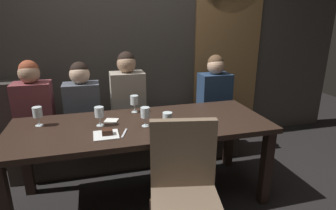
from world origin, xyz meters
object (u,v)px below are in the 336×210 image
Objects in this scene: diner_bearded at (82,99)px; banquette_bench at (132,143)px; wine_glass_center_back at (37,113)px; wine_glass_near_right at (145,113)px; diner_near_end at (215,89)px; dining_table at (142,133)px; wine_glass_far_left at (134,101)px; dessert_plate at (106,134)px; chair_near_side at (185,186)px; wine_glass_near_left at (99,112)px; wine_glass_end_left at (167,118)px; fork_on_table at (124,133)px; diner_far_end at (128,92)px; diner_redhead at (33,101)px.

banquette_bench is at bearing 1.10° from diner_bearded.
wine_glass_near_right is at bearing -15.72° from wine_glass_center_back.
diner_near_end reaches higher than wine_glass_center_back.
dining_table is 0.37m from wine_glass_far_left.
dessert_plate is (0.53, -0.36, -0.10)m from wine_glass_center_back.
dining_table is at bearing -90.00° from banquette_bench.
chair_near_side is 0.96m from wine_glass_near_left.
banquette_bench is 3.34× the size of diner_near_end.
chair_near_side is at bearing -81.00° from wine_glass_far_left.
chair_near_side is at bearing -91.60° from wine_glass_end_left.
fork_on_table is at bearing -150.29° from wine_glass_near_right.
banquette_bench is 15.24× the size of wine_glass_center_back.
dessert_plate is 1.12× the size of fork_on_table.
fork_on_table is at bearing -69.12° from diner_bearded.
banquette_bench is at bearing -26.54° from diner_far_end.
wine_glass_center_back is at bearing -163.26° from diner_near_end.
dining_table is 13.41× the size of wine_glass_end_left.
diner_redhead is at bearing 157.51° from wine_glass_far_left.
diner_far_end is at bearing 91.58° from wine_glass_far_left.
chair_near_side is at bearing -40.85° from fork_on_table.
wine_glass_near_left is at bearing -117.56° from banquette_bench.
diner_near_end is 3.94× the size of dessert_plate.
dessert_plate is at bearing -109.02° from banquette_bench.
chair_near_side is 1.31× the size of diner_near_end.
wine_glass_far_left and wine_glass_end_left have the same top height.
diner_bearded is at bearing -177.41° from diner_far_end.
wine_glass_end_left is at bearing -80.16° from banquette_bench.
wine_glass_end_left is (0.66, -0.93, 0.06)m from diner_bearded.
banquette_bench is at bearing 32.32° from wine_glass_center_back.
diner_bearded is (-0.50, 0.69, 0.14)m from dining_table.
wine_glass_far_left is at bearing 99.00° from chair_near_side.
diner_near_end is 1.48m from fork_on_table.
wine_glass_end_left is (0.14, -0.17, 0.00)m from wine_glass_near_right.
wine_glass_center_back is (0.13, -0.53, 0.04)m from diner_redhead.
diner_far_end is 0.78m from wine_glass_near_right.
wine_glass_near_right is (-0.98, -0.79, 0.05)m from diner_near_end.
wine_glass_end_left is at bearing 88.40° from chair_near_side.
wine_glass_end_left reaches higher than banquette_bench.
wine_glass_near_right is at bearing -88.49° from banquette_bench.
diner_near_end is at bearing 0.66° from diner_redhead.
diner_redhead is at bearing 144.05° from dining_table.
diner_far_end is at bearing 101.10° from wine_glass_end_left.
wine_glass_near_left is 0.51m from wine_glass_center_back.
wine_glass_near_left reaches higher than dining_table.
diner_bearded is 4.48× the size of wine_glass_near_right.
diner_near_end is 4.56× the size of wine_glass_end_left.
chair_near_side is 0.73m from wine_glass_near_right.
wine_glass_near_right is at bearing 19.41° from dessert_plate.
dining_table is at bearing -35.95° from diner_redhead.
wine_glass_far_left is (-0.16, 1.03, 0.29)m from chair_near_side.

